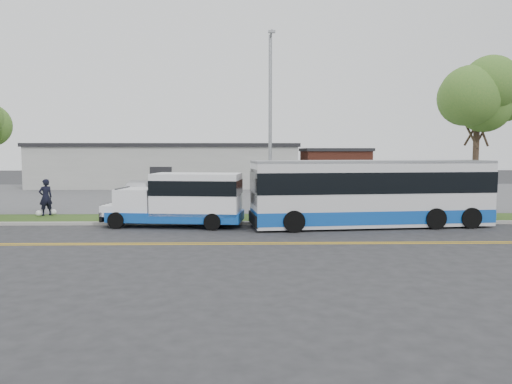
{
  "coord_description": "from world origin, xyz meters",
  "views": [
    {
      "loc": [
        1.72,
        -23.41,
        3.65
      ],
      "look_at": [
        2.23,
        1.31,
        1.6
      ],
      "focal_mm": 35.0,
      "sensor_mm": 36.0,
      "label": 1
    }
  ],
  "objects_px": {
    "tree_east": "(478,102)",
    "transit_bus": "(371,193)",
    "parked_car_a": "(193,190)",
    "streetlight_near": "(270,120)",
    "shuttle_bus": "(184,198)",
    "pedestrian": "(46,197)",
    "parked_car_b": "(137,193)"
  },
  "relations": [
    {
      "from": "tree_east",
      "to": "parked_car_b",
      "type": "height_order",
      "value": "tree_east"
    },
    {
      "from": "streetlight_near",
      "to": "transit_bus",
      "type": "xyz_separation_m",
      "value": [
        4.73,
        -2.38,
        -3.62
      ]
    },
    {
      "from": "parked_car_a",
      "to": "streetlight_near",
      "type": "bearing_deg",
      "value": -83.07
    },
    {
      "from": "parked_car_a",
      "to": "parked_car_b",
      "type": "relative_size",
      "value": 0.82
    },
    {
      "from": "transit_bus",
      "to": "pedestrian",
      "type": "xyz_separation_m",
      "value": [
        -16.98,
        3.65,
        -0.51
      ]
    },
    {
      "from": "tree_east",
      "to": "shuttle_bus",
      "type": "height_order",
      "value": "tree_east"
    },
    {
      "from": "transit_bus",
      "to": "parked_car_a",
      "type": "xyz_separation_m",
      "value": [
        -9.91,
        12.91,
        -0.83
      ]
    },
    {
      "from": "shuttle_bus",
      "to": "pedestrian",
      "type": "distance_m",
      "value": 8.7
    },
    {
      "from": "shuttle_bus",
      "to": "transit_bus",
      "type": "relative_size",
      "value": 0.59
    },
    {
      "from": "streetlight_near",
      "to": "transit_bus",
      "type": "distance_m",
      "value": 6.42
    },
    {
      "from": "parked_car_b",
      "to": "tree_east",
      "type": "bearing_deg",
      "value": -23.88
    },
    {
      "from": "shuttle_bus",
      "to": "parked_car_a",
      "type": "bearing_deg",
      "value": 101.07
    },
    {
      "from": "tree_east",
      "to": "transit_bus",
      "type": "height_order",
      "value": "tree_east"
    },
    {
      "from": "streetlight_near",
      "to": "parked_car_a",
      "type": "height_order",
      "value": "streetlight_near"
    },
    {
      "from": "shuttle_bus",
      "to": "parked_car_b",
      "type": "bearing_deg",
      "value": 121.31
    },
    {
      "from": "transit_bus",
      "to": "parked_car_a",
      "type": "relative_size",
      "value": 2.83
    },
    {
      "from": "pedestrian",
      "to": "parked_car_b",
      "type": "height_order",
      "value": "pedestrian"
    },
    {
      "from": "streetlight_near",
      "to": "pedestrian",
      "type": "xyz_separation_m",
      "value": [
        -12.25,
        1.27,
        -4.13
      ]
    },
    {
      "from": "pedestrian",
      "to": "parked_car_b",
      "type": "xyz_separation_m",
      "value": [
        3.62,
        6.17,
        -0.27
      ]
    },
    {
      "from": "tree_east",
      "to": "streetlight_near",
      "type": "distance_m",
      "value": 11.05
    },
    {
      "from": "tree_east",
      "to": "shuttle_bus",
      "type": "relative_size",
      "value": 1.21
    },
    {
      "from": "transit_bus",
      "to": "tree_east",
      "type": "bearing_deg",
      "value": 16.41
    },
    {
      "from": "transit_bus",
      "to": "parked_car_a",
      "type": "bearing_deg",
      "value": 120.97
    },
    {
      "from": "transit_bus",
      "to": "parked_car_b",
      "type": "height_order",
      "value": "transit_bus"
    },
    {
      "from": "parked_car_a",
      "to": "shuttle_bus",
      "type": "bearing_deg",
      "value": -105.2
    },
    {
      "from": "pedestrian",
      "to": "transit_bus",
      "type": "bearing_deg",
      "value": 125.12
    },
    {
      "from": "tree_east",
      "to": "streetlight_near",
      "type": "relative_size",
      "value": 0.88
    },
    {
      "from": "streetlight_near",
      "to": "pedestrian",
      "type": "height_order",
      "value": "streetlight_near"
    },
    {
      "from": "streetlight_near",
      "to": "tree_east",
      "type": "bearing_deg",
      "value": 1.42
    },
    {
      "from": "transit_bus",
      "to": "parked_car_b",
      "type": "bearing_deg",
      "value": 137.14
    },
    {
      "from": "parked_car_b",
      "to": "pedestrian",
      "type": "bearing_deg",
      "value": -124.19
    },
    {
      "from": "pedestrian",
      "to": "parked_car_b",
      "type": "relative_size",
      "value": 0.4
    }
  ]
}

